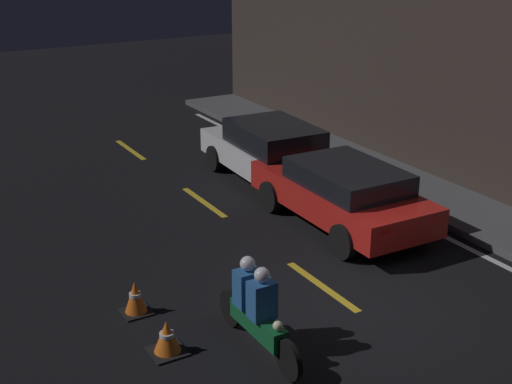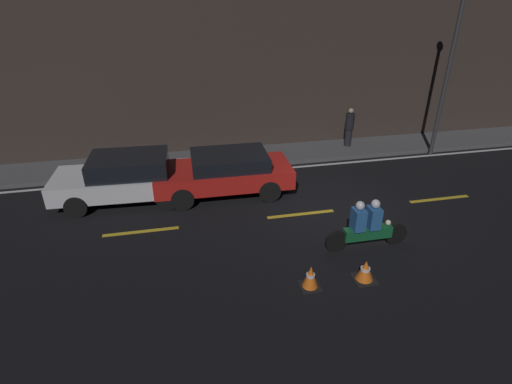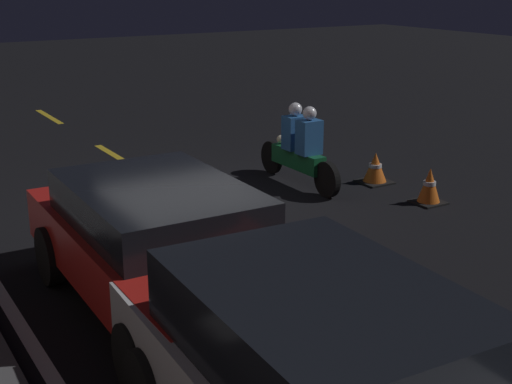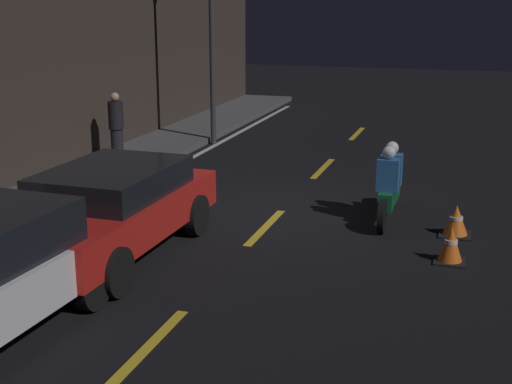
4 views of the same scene
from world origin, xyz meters
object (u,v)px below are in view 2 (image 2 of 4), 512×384
at_px(motorcycle, 366,226).
at_px(traffic_cone_mid, 365,271).
at_px(traffic_cone_near, 311,277).
at_px(sedan_white, 126,177).
at_px(street_lamp, 448,70).
at_px(taxi_red, 225,171).
at_px(pedestrian, 349,127).

distance_m(motorcycle, traffic_cone_mid, 1.33).
bearing_deg(traffic_cone_mid, traffic_cone_near, 179.09).
xyz_separation_m(sedan_white, street_lamp, (11.30, 1.37, 2.48)).
bearing_deg(street_lamp, taxi_red, -169.65).
distance_m(sedan_white, motorcycle, 7.14).
height_order(traffic_cone_mid, street_lamp, street_lamp).
bearing_deg(traffic_cone_mid, sedan_white, 137.20).
height_order(traffic_cone_near, traffic_cone_mid, traffic_cone_near).
bearing_deg(taxi_red, pedestrian, -151.95).
height_order(sedan_white, street_lamp, street_lamp).
xyz_separation_m(traffic_cone_mid, street_lamp, (5.85, 6.42, 2.99)).
bearing_deg(traffic_cone_near, street_lamp, 41.95).
bearing_deg(sedan_white, pedestrian, -160.17).
height_order(taxi_red, pedestrian, pedestrian).
bearing_deg(pedestrian, traffic_cone_near, -118.59).
bearing_deg(street_lamp, motorcycle, -135.28).
distance_m(taxi_red, street_lamp, 8.81).
bearing_deg(motorcycle, taxi_red, 128.75).
distance_m(taxi_red, traffic_cone_near, 5.05).
bearing_deg(sedan_white, traffic_cone_near, 132.28).
xyz_separation_m(traffic_cone_near, street_lamp, (7.12, 6.40, 2.97)).
relative_size(sedan_white, traffic_cone_mid, 8.17).
relative_size(sedan_white, taxi_red, 0.99).
relative_size(sedan_white, street_lamp, 0.73).
distance_m(taxi_red, pedestrian, 6.01).
bearing_deg(taxi_red, motorcycle, 129.52).
bearing_deg(pedestrian, street_lamp, -22.43).
bearing_deg(sedan_white, street_lamp, -170.54).
relative_size(taxi_red, pedestrian, 2.79).
xyz_separation_m(taxi_red, traffic_cone_mid, (2.46, -4.90, -0.48)).
xyz_separation_m(taxi_red, street_lamp, (8.31, 1.52, 2.51)).
xyz_separation_m(motorcycle, traffic_cone_near, (-1.80, -1.14, -0.37)).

